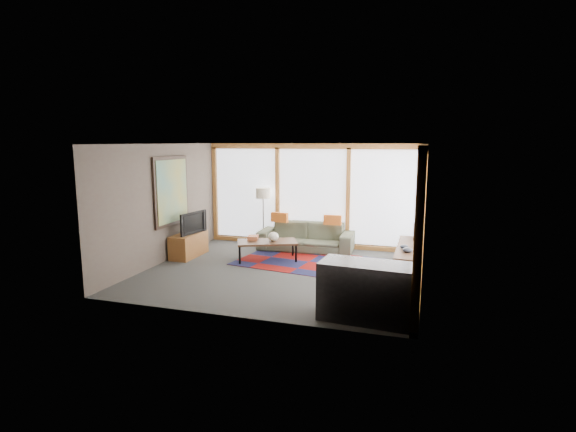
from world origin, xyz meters
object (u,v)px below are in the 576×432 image
(floor_lamp, at_px, (263,217))
(tv_console, at_px, (189,245))
(coffee_table, at_px, (267,251))
(bar_counter, at_px, (367,291))
(sofa, at_px, (306,237))
(television, at_px, (191,223))
(bookshelf, at_px, (406,259))

(floor_lamp, bearing_deg, tv_console, -128.50)
(coffee_table, bearing_deg, bar_counter, -47.04)
(sofa, bearing_deg, coffee_table, -118.78)
(coffee_table, height_order, television, television)
(bookshelf, relative_size, television, 2.45)
(tv_console, height_order, bar_counter, bar_counter)
(bar_counter, bearing_deg, bookshelf, 85.60)
(sofa, xyz_separation_m, bar_counter, (2.00, -3.96, 0.10))
(floor_lamp, height_order, bar_counter, floor_lamp)
(bookshelf, bearing_deg, floor_lamp, 158.69)
(sofa, distance_m, bar_counter, 4.44)
(bookshelf, relative_size, bar_counter, 1.56)
(bookshelf, xyz_separation_m, television, (-4.84, -0.15, 0.53))
(floor_lamp, height_order, television, floor_lamp)
(coffee_table, xyz_separation_m, bookshelf, (3.04, -0.05, 0.05))
(tv_console, bearing_deg, bar_counter, -29.95)
(sofa, height_order, coffee_table, sofa)
(bookshelf, height_order, tv_console, same)
(floor_lamp, bearing_deg, coffee_table, -66.37)
(bookshelf, height_order, television, television)
(sofa, xyz_separation_m, bookshelf, (2.45, -1.22, -0.07))
(floor_lamp, xyz_separation_m, bar_counter, (3.19, -4.15, -0.30))
(floor_lamp, distance_m, coffee_table, 1.59)
(bar_counter, bearing_deg, coffee_table, 137.89)
(tv_console, distance_m, television, 0.53)
(television, bearing_deg, bookshelf, -78.20)
(tv_console, height_order, television, television)
(sofa, relative_size, bookshelf, 1.06)
(coffee_table, relative_size, tv_console, 1.21)
(floor_lamp, relative_size, television, 1.67)
(floor_lamp, xyz_separation_m, coffee_table, (0.60, -1.37, -0.52))
(floor_lamp, bearing_deg, sofa, -9.33)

